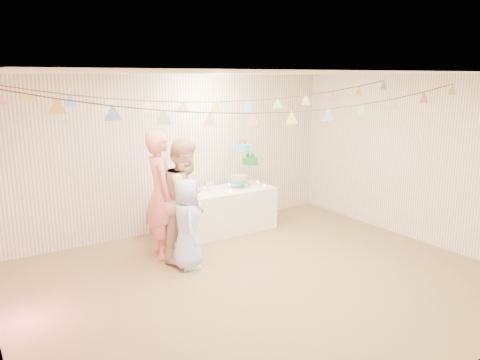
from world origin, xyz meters
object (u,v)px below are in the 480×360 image
table (218,211)px  person_child (188,224)px  person_adult_b (186,200)px  cake_stand (244,162)px  person_adult_a (161,195)px

table → person_child: (-1.11, -1.09, 0.26)m
table → person_adult_b: 1.34m
cake_stand → person_adult_a: person_adult_a is taller
cake_stand → person_adult_b: (-1.51, -0.83, -0.26)m
person_adult_a → person_child: (0.12, -0.57, -0.30)m
cake_stand → table: bearing=-174.8°
cake_stand → person_child: cake_stand is taller
cake_stand → person_child: (-1.66, -1.14, -0.51)m
table → person_adult_a: size_ratio=1.03×
person_adult_a → person_adult_b: bearing=-123.8°
person_adult_b → person_child: (-0.14, -0.31, -0.25)m
table → person_adult_a: 1.45m
person_adult_b → cake_stand: bearing=-8.5°
cake_stand → person_child: bearing=-145.6°
table → person_child: bearing=-135.6°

